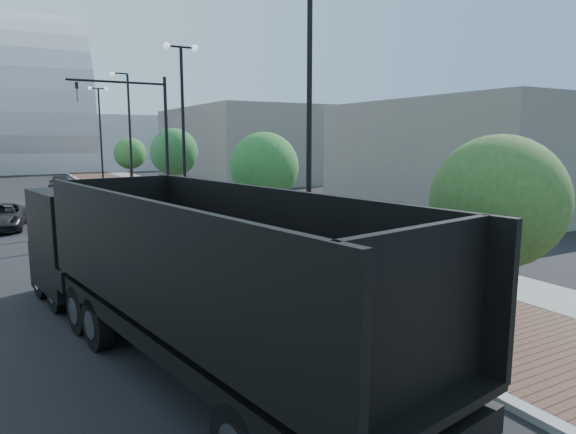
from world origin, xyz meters
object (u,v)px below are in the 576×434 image
pedestrian (333,221)px  dark_car_mid (0,217)px  white_sedan (108,272)px  dump_truck (136,269)px

pedestrian → dark_car_mid: bearing=-51.3°
dark_car_mid → white_sedan: bearing=-72.7°
white_sedan → pedestrian: (11.08, 4.60, -0.04)m
white_sedan → pedestrian: white_sedan is taller
dark_car_mid → pedestrian: bearing=-29.7°
dump_truck → white_sedan: size_ratio=2.76×
pedestrian → white_sedan: bearing=7.8°
white_sedan → dark_car_mid: white_sedan is taller
white_sedan → pedestrian: bearing=-1.6°
pedestrian → dump_truck: bearing=19.9°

